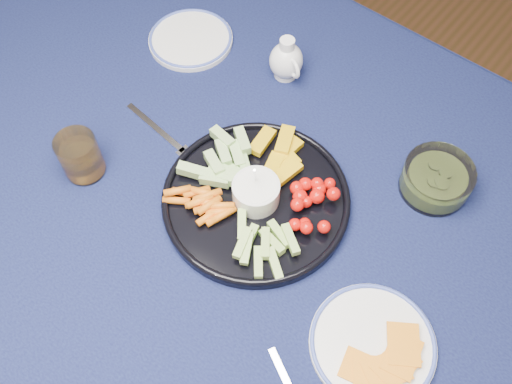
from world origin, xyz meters
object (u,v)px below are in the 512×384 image
Objects in this scene: dining_table at (220,192)px; side_plate_extra at (191,39)px; crudite_platter at (255,197)px; juice_tumbler at (81,158)px; pickle_bowl at (436,180)px; creamer_pitcher at (286,61)px; cheese_plate at (373,343)px.

side_plate_extra is (-0.26, 0.21, 0.10)m from dining_table.
crudite_platter is 0.32m from juice_tumbler.
pickle_bowl is (0.33, 0.21, 0.11)m from dining_table.
pickle_bowl reaches higher than dining_table.
juice_tumbler is (-0.18, -0.16, 0.13)m from dining_table.
crudite_platter is 0.32m from pickle_bowl.
creamer_pitcher is 0.77× the size of pickle_bowl.
juice_tumbler reaches higher than dining_table.
dining_table is 0.27m from juice_tumbler.
juice_tumbler is at bearing -153.44° from crudite_platter.
pickle_bowl is 0.69× the size of side_plate_extra.
cheese_plate is at bearing -38.97° from creamer_pitcher.
pickle_bowl is at bearing 0.25° from side_plate_extra.
cheese_plate reaches higher than dining_table.
crudite_platter is 0.31m from creamer_pitcher.
crudite_platter is 3.81× the size of juice_tumbler.
crudite_platter is 0.42m from side_plate_extra.
juice_tumbler is at bearing -174.41° from cheese_plate.
dining_table is at bearing 40.74° from juice_tumbler.
cheese_plate is 2.25× the size of juice_tumbler.
dining_table is 5.05× the size of crudite_platter.
pickle_bowl is at bearing 32.40° from dining_table.
cheese_plate is at bearing -76.84° from pickle_bowl.
cheese_plate is 0.59m from juice_tumbler.
pickle_bowl is (0.37, -0.05, -0.01)m from creamer_pitcher.
cheese_plate is at bearing -24.98° from side_plate_extra.
side_plate_extra is at bearing 141.20° from dining_table.
crudite_platter reaches higher than juice_tumbler.
creamer_pitcher is at bearing 141.03° from cheese_plate.
juice_tumbler reaches higher than cheese_plate.
dining_table is at bearing -147.60° from pickle_bowl.
creamer_pitcher is 0.22m from side_plate_extra.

